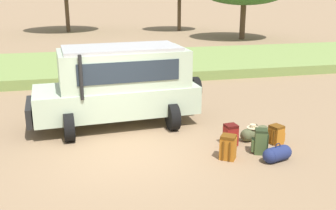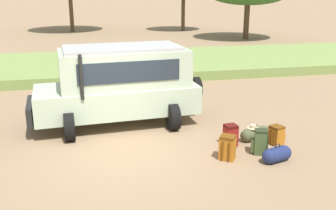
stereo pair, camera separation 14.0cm
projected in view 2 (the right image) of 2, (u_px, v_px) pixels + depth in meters
ground_plane at (126, 155)px, 10.14m from camera, size 320.00×320.00×0.00m
grass_bank at (103, 65)px, 20.21m from camera, size 120.00×7.00×0.44m
safari_vehicle at (120, 84)px, 12.05m from camera, size 5.42×2.98×2.44m
backpack_beside_front_wheel at (228, 148)px, 9.81m from camera, size 0.49×0.50×0.64m
backpack_cluster_center at (260, 142)px, 10.12m from camera, size 0.46×0.40×0.66m
backpack_near_rear_wheel at (277, 135)px, 10.76m from camera, size 0.47×0.43×0.53m
backpack_outermost at (231, 135)px, 10.66m from camera, size 0.37×0.44×0.59m
duffel_bag_low_black_case at (255, 133)px, 11.09m from camera, size 0.96×0.55×0.46m
duffel_bag_soft_canvas at (277, 154)px, 9.71m from camera, size 0.83×0.51×0.48m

